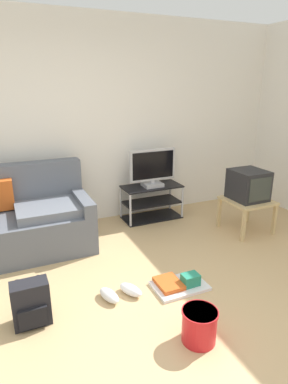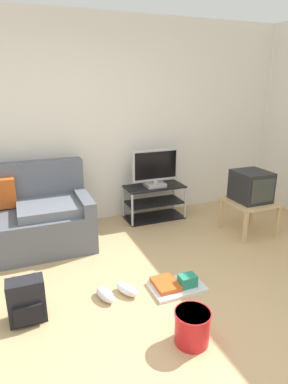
{
  "view_description": "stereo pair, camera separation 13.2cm",
  "coord_description": "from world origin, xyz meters",
  "px_view_note": "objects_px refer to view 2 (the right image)",
  "views": [
    {
      "loc": [
        -0.93,
        -1.86,
        1.85
      ],
      "look_at": [
        0.46,
        1.29,
        0.71
      ],
      "focal_mm": 30.69,
      "sensor_mm": 36.0,
      "label": 1
    },
    {
      "loc": [
        -0.81,
        -1.91,
        1.85
      ],
      "look_at": [
        0.46,
        1.29,
        0.71
      ],
      "focal_mm": 30.69,
      "sensor_mm": 36.0,
      "label": 2
    }
  ],
  "objects_px": {
    "side_table": "(250,205)",
    "sneakers_pair": "(116,292)",
    "flat_tv": "(155,168)",
    "crt_tv": "(251,186)",
    "backpack": "(27,301)",
    "cleaning_bucket": "(192,326)",
    "floor_tray": "(176,285)",
    "tv_stand": "(154,202)",
    "couch": "(5,222)"
  },
  "relations": [
    {
      "from": "flat_tv",
      "to": "floor_tray",
      "type": "height_order",
      "value": "flat_tv"
    },
    {
      "from": "backpack",
      "to": "sneakers_pair",
      "type": "relative_size",
      "value": 0.94
    },
    {
      "from": "flat_tv",
      "to": "floor_tray",
      "type": "bearing_deg",
      "value": -106.63
    },
    {
      "from": "crt_tv",
      "to": "sneakers_pair",
      "type": "distance_m",
      "value": 2.2
    },
    {
      "from": "couch",
      "to": "sneakers_pair",
      "type": "height_order",
      "value": "couch"
    },
    {
      "from": "side_table",
      "to": "sneakers_pair",
      "type": "distance_m",
      "value": 2.14
    },
    {
      "from": "flat_tv",
      "to": "floor_tray",
      "type": "distance_m",
      "value": 1.85
    },
    {
      "from": "flat_tv",
      "to": "cleaning_bucket",
      "type": "height_order",
      "value": "flat_tv"
    },
    {
      "from": "cleaning_bucket",
      "to": "couch",
      "type": "bearing_deg",
      "value": 121.61
    },
    {
      "from": "flat_tv",
      "to": "backpack",
      "type": "bearing_deg",
      "value": -138.82
    },
    {
      "from": "sneakers_pair",
      "to": "tv_stand",
      "type": "bearing_deg",
      "value": 56.09
    },
    {
      "from": "crt_tv",
      "to": "sneakers_pair",
      "type": "xyz_separation_m",
      "value": [
        -2.0,
        -0.7,
        -0.58
      ]
    },
    {
      "from": "couch",
      "to": "sneakers_pair",
      "type": "xyz_separation_m",
      "value": [
        0.91,
        -1.33,
        -0.3
      ]
    },
    {
      "from": "tv_stand",
      "to": "cleaning_bucket",
      "type": "relative_size",
      "value": 3.03
    },
    {
      "from": "cleaning_bucket",
      "to": "floor_tray",
      "type": "height_order",
      "value": "cleaning_bucket"
    },
    {
      "from": "couch",
      "to": "side_table",
      "type": "distance_m",
      "value": 2.99
    },
    {
      "from": "flat_tv",
      "to": "side_table",
      "type": "bearing_deg",
      "value": -42.56
    },
    {
      "from": "tv_stand",
      "to": "cleaning_bucket",
      "type": "distance_m",
      "value": 2.42
    },
    {
      "from": "floor_tray",
      "to": "sneakers_pair",
      "type": "bearing_deg",
      "value": 170.79
    },
    {
      "from": "crt_tv",
      "to": "cleaning_bucket",
      "type": "relative_size",
      "value": 1.58
    },
    {
      "from": "cleaning_bucket",
      "to": "crt_tv",
      "type": "bearing_deg",
      "value": 41.24
    },
    {
      "from": "tv_stand",
      "to": "flat_tv",
      "type": "xyz_separation_m",
      "value": [
        0.0,
        -0.02,
        0.5
      ]
    },
    {
      "from": "flat_tv",
      "to": "sneakers_pair",
      "type": "height_order",
      "value": "flat_tv"
    },
    {
      "from": "side_table",
      "to": "sneakers_pair",
      "type": "relative_size",
      "value": 1.38
    },
    {
      "from": "tv_stand",
      "to": "side_table",
      "type": "bearing_deg",
      "value": -43.29
    },
    {
      "from": "side_table",
      "to": "sneakers_pair",
      "type": "height_order",
      "value": "side_table"
    },
    {
      "from": "tv_stand",
      "to": "flat_tv",
      "type": "distance_m",
      "value": 0.5
    },
    {
      "from": "couch",
      "to": "tv_stand",
      "type": "bearing_deg",
      "value": 7.11
    },
    {
      "from": "cleaning_bucket",
      "to": "tv_stand",
      "type": "bearing_deg",
      "value": 73.29
    },
    {
      "from": "flat_tv",
      "to": "backpack",
      "type": "relative_size",
      "value": 1.79
    },
    {
      "from": "side_table",
      "to": "sneakers_pair",
      "type": "bearing_deg",
      "value": -161.22
    },
    {
      "from": "couch",
      "to": "crt_tv",
      "type": "xyz_separation_m",
      "value": [
        2.92,
        -0.63,
        0.27
      ]
    },
    {
      "from": "cleaning_bucket",
      "to": "side_table",
      "type": "bearing_deg",
      "value": 40.92
    },
    {
      "from": "tv_stand",
      "to": "crt_tv",
      "type": "bearing_deg",
      "value": -42.77
    },
    {
      "from": "flat_tv",
      "to": "crt_tv",
      "type": "relative_size",
      "value": 1.55
    },
    {
      "from": "couch",
      "to": "cleaning_bucket",
      "type": "bearing_deg",
      "value": -58.39
    },
    {
      "from": "floor_tray",
      "to": "couch",
      "type": "bearing_deg",
      "value": 136.14
    },
    {
      "from": "tv_stand",
      "to": "backpack",
      "type": "relative_size",
      "value": 2.21
    },
    {
      "from": "backpack",
      "to": "sneakers_pair",
      "type": "height_order",
      "value": "backpack"
    },
    {
      "from": "tv_stand",
      "to": "crt_tv",
      "type": "xyz_separation_m",
      "value": [
        0.95,
        -0.88,
        0.38
      ]
    },
    {
      "from": "tv_stand",
      "to": "crt_tv",
      "type": "distance_m",
      "value": 1.35
    },
    {
      "from": "couch",
      "to": "tv_stand",
      "type": "distance_m",
      "value": 1.99
    },
    {
      "from": "tv_stand",
      "to": "backpack",
      "type": "distance_m",
      "value": 2.43
    },
    {
      "from": "couch",
      "to": "flat_tv",
      "type": "bearing_deg",
      "value": 6.46
    },
    {
      "from": "couch",
      "to": "cleaning_bucket",
      "type": "distance_m",
      "value": 2.44
    },
    {
      "from": "flat_tv",
      "to": "sneakers_pair",
      "type": "bearing_deg",
      "value": -124.29
    },
    {
      "from": "sneakers_pair",
      "to": "backpack",
      "type": "bearing_deg",
      "value": -177.11
    },
    {
      "from": "couch",
      "to": "crt_tv",
      "type": "relative_size",
      "value": 4.47
    },
    {
      "from": "sneakers_pair",
      "to": "floor_tray",
      "type": "relative_size",
      "value": 0.79
    },
    {
      "from": "flat_tv",
      "to": "backpack",
      "type": "xyz_separation_m",
      "value": [
        -1.82,
        -1.59,
        -0.56
      ]
    }
  ]
}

